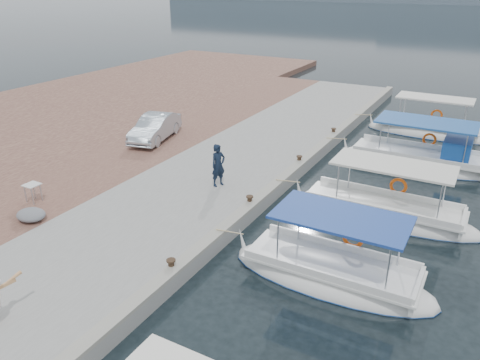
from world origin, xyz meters
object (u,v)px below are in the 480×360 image
object	(u,v)px
fishing_caique_c	(382,215)
parked_car	(155,127)
fishing_caique_e	(427,133)
fishing_caique_d	(419,162)
fisherman	(218,165)
fishing_caique_b	(331,276)

from	to	relation	value
fishing_caique_c	parked_car	bearing A→B (deg)	170.25
fishing_caique_e	parked_car	bearing A→B (deg)	-142.44
fishing_caique_c	fishing_caique_d	distance (m)	6.41
fishing_caique_e	fisherman	distance (m)	14.59
fisherman	parked_car	bearing A→B (deg)	83.13
fishing_caique_b	fisherman	bearing A→B (deg)	150.34
fishing_caique_e	parked_car	distance (m)	15.70
fishing_caique_c	fishing_caique_e	xyz separation A→B (m)	(-0.17, 11.71, 0.00)
fishing_caique_c	fishing_caique_d	bearing A→B (deg)	87.52
fishing_caique_d	fishing_caique_c	bearing A→B (deg)	-92.48
fishing_caique_e	parked_car	xyz separation A→B (m)	(-12.42, -9.55, 1.04)
fishing_caique_d	fisherman	distance (m)	10.39
fisherman	fishing_caique_d	bearing A→B (deg)	-17.76
fishing_caique_c	fishing_caique_e	distance (m)	11.72
fishing_caique_c	fisherman	bearing A→B (deg)	-168.05
fishing_caique_b	fishing_caique_e	world-z (taller)	same
fishing_caique_c	parked_car	xyz separation A→B (m)	(-12.59, 2.16, 1.04)
parked_car	fishing_caique_d	bearing A→B (deg)	5.21
fishing_caique_d	fisherman	world-z (taller)	fisherman
fishing_caique_c	fishing_caique_d	size ratio (longest dim) A/B	0.96
fishing_caique_b	fishing_caique_c	xyz separation A→B (m)	(0.41, 4.84, -0.00)
fishing_caique_c	fisherman	size ratio (longest dim) A/B	4.03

